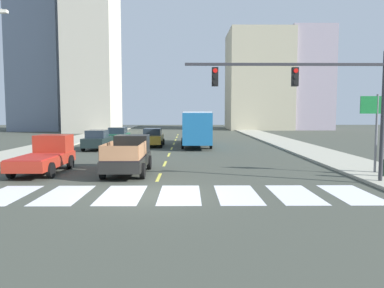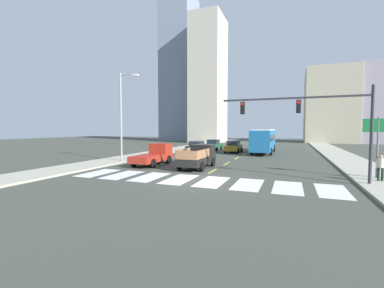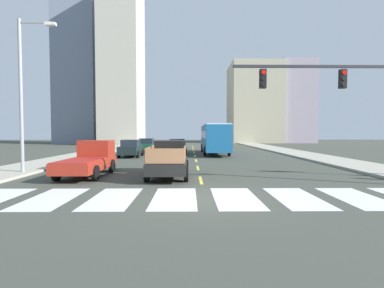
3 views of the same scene
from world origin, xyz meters
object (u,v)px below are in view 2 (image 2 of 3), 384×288
(pickup_dark, at_px, (155,155))
(pickup_stakebed, at_px, (199,157))
(traffic_signal_gantry, at_px, (318,116))
(streetlight_left, at_px, (122,113))
(sedan_far, at_px, (214,145))
(pedestrian_waiting, at_px, (381,166))
(direction_sign_green, at_px, (378,135))
(city_bus, at_px, (264,139))
(sedan_near_right, at_px, (234,146))
(sedan_mid, at_px, (197,147))

(pickup_dark, bearing_deg, pickup_stakebed, -5.87)
(traffic_signal_gantry, xyz_separation_m, streetlight_left, (-17.63, 4.03, 0.77))
(sedan_far, distance_m, pedestrian_waiting, 26.42)
(direction_sign_green, height_order, pedestrian_waiting, direction_sign_green)
(pickup_stakebed, xyz_separation_m, city_bus, (3.98, 16.01, 1.02))
(traffic_signal_gantry, xyz_separation_m, direction_sign_green, (3.85, 2.49, -1.17))
(city_bus, bearing_deg, pickup_dark, -118.11)
(pickup_dark, height_order, sedan_far, pickup_dark)
(sedan_near_right, relative_size, pedestrian_waiting, 2.68)
(sedan_far, bearing_deg, direction_sign_green, -46.75)
(pedestrian_waiting, bearing_deg, pickup_dark, 68.09)
(sedan_mid, height_order, sedan_far, same)
(pickup_dark, relative_size, city_bus, 0.48)
(sedan_near_right, bearing_deg, streetlight_left, -119.92)
(city_bus, height_order, streetlight_left, streetlight_left)
(pedestrian_waiting, bearing_deg, traffic_signal_gantry, 93.85)
(city_bus, bearing_deg, streetlight_left, -128.61)
(direction_sign_green, xyz_separation_m, streetlight_left, (-21.48, 1.54, 1.94))
(pickup_dark, bearing_deg, streetlight_left, 172.92)
(pickup_stakebed, distance_m, pickup_dark, 4.60)
(city_bus, xyz_separation_m, streetlight_left, (-12.48, -15.33, 3.02))
(sedan_far, bearing_deg, pedestrian_waiting, -48.78)
(pickup_stakebed, distance_m, direction_sign_green, 13.18)
(sedan_near_right, height_order, pedestrian_waiting, pedestrian_waiting)
(city_bus, xyz_separation_m, traffic_signal_gantry, (5.15, -19.36, 2.25))
(pickup_dark, distance_m, traffic_signal_gantry, 14.58)
(sedan_far, height_order, traffic_signal_gantry, traffic_signal_gantry)
(sedan_near_right, relative_size, direction_sign_green, 1.05)
(pickup_stakebed, relative_size, sedan_far, 1.18)
(sedan_near_right, relative_size, streetlight_left, 0.49)
(pickup_dark, xyz_separation_m, sedan_far, (0.64, 17.89, -0.06))
(pickup_dark, xyz_separation_m, sedan_near_right, (4.43, 15.18, -0.06))
(pickup_dark, bearing_deg, traffic_signal_gantry, -16.89)
(traffic_signal_gantry, distance_m, direction_sign_green, 4.73)
(sedan_mid, bearing_deg, pickup_stakebed, -66.94)
(pickup_dark, bearing_deg, sedan_far, 86.04)
(pickup_stakebed, bearing_deg, direction_sign_green, -5.68)
(sedan_mid, bearing_deg, pedestrian_waiting, -37.23)
(sedan_near_right, height_order, sedan_mid, same)
(streetlight_left, height_order, pedestrian_waiting, streetlight_left)
(pedestrian_waiting, bearing_deg, streetlight_left, 68.62)
(traffic_signal_gantry, height_order, streetlight_left, streetlight_left)
(pickup_stakebed, height_order, city_bus, city_bus)
(sedan_near_right, distance_m, direction_sign_green, 21.10)
(sedan_mid, xyz_separation_m, pedestrian_waiting, (17.54, -14.54, 0.26))
(sedan_near_right, distance_m, traffic_signal_gantry, 21.28)
(pickup_dark, xyz_separation_m, streetlight_left, (-3.91, 0.36, 4.05))
(sedan_near_right, distance_m, streetlight_left, 17.50)
(pickup_dark, height_order, traffic_signal_gantry, traffic_signal_gantry)
(sedan_far, height_order, direction_sign_green, direction_sign_green)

